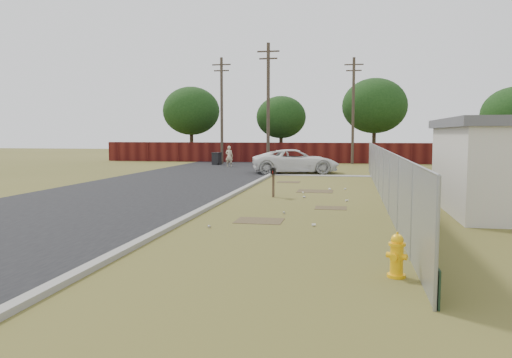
% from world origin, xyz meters
% --- Properties ---
extents(ground, '(120.00, 120.00, 0.00)m').
position_xyz_m(ground, '(0.00, 0.00, 0.00)').
color(ground, brown).
rests_on(ground, ground).
extents(street, '(15.10, 60.00, 0.12)m').
position_xyz_m(street, '(-6.76, 8.05, 0.02)').
color(street, black).
rests_on(street, ground).
extents(chainlink_fence, '(0.10, 27.06, 2.02)m').
position_xyz_m(chainlink_fence, '(3.12, 1.03, 0.80)').
color(chainlink_fence, gray).
rests_on(chainlink_fence, ground).
extents(privacy_fence, '(30.00, 0.12, 1.80)m').
position_xyz_m(privacy_fence, '(-6.00, 25.00, 0.90)').
color(privacy_fence, '#4E1410').
rests_on(privacy_fence, ground).
extents(utility_poles, '(12.60, 8.24, 9.00)m').
position_xyz_m(utility_poles, '(-3.67, 20.67, 4.69)').
color(utility_poles, '#47392F').
rests_on(utility_poles, ground).
extents(horizon_trees, '(33.32, 31.94, 7.78)m').
position_xyz_m(horizon_trees, '(0.84, 23.56, 4.63)').
color(horizon_trees, '#362918').
rests_on(horizon_trees, ground).
extents(fire_hydrant, '(0.44, 0.44, 0.83)m').
position_xyz_m(fire_hydrant, '(2.70, -10.30, 0.39)').
color(fire_hydrant, '#FFB80D').
rests_on(fire_hydrant, ground).
extents(mailbox, '(0.21, 0.53, 1.23)m').
position_xyz_m(mailbox, '(-1.24, 0.60, 0.97)').
color(mailbox, brown).
rests_on(mailbox, ground).
extents(pickup_truck, '(6.11, 3.85, 1.57)m').
position_xyz_m(pickup_truck, '(-1.71, 13.15, 0.79)').
color(pickup_truck, white).
rests_on(pickup_truck, ground).
extents(pedestrian, '(0.62, 0.43, 1.64)m').
position_xyz_m(pedestrian, '(-7.53, 18.63, 0.82)').
color(pedestrian, beige).
rests_on(pedestrian, ground).
extents(trash_bin, '(0.80, 0.87, 1.03)m').
position_xyz_m(trash_bin, '(-9.11, 20.64, 0.53)').
color(trash_bin, black).
rests_on(trash_bin, ground).
extents(scattered_litter, '(3.81, 10.40, 0.07)m').
position_xyz_m(scattered_litter, '(0.35, -0.67, 0.04)').
color(scattered_litter, white).
rests_on(scattered_litter, ground).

